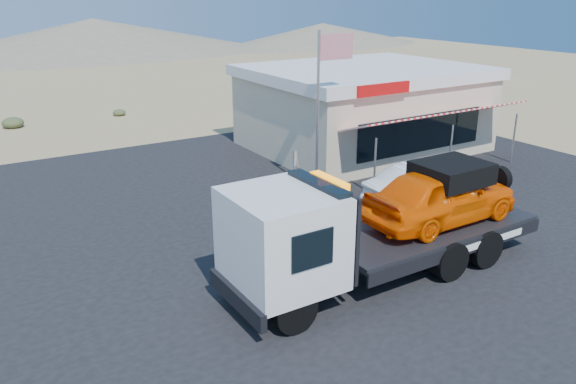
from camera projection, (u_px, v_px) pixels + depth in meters
name	position (u px, v px, depth m)	size (l,w,h in m)	color
ground	(269.00, 273.00, 15.37)	(120.00, 120.00, 0.00)	#A2865C
asphalt_lot	(275.00, 222.00, 18.76)	(32.00, 24.00, 0.02)	black
tow_truck	(383.00, 218.00, 14.75)	(9.22, 2.73, 3.08)	black
white_sedan	(435.00, 187.00, 19.49)	(1.77, 5.08, 1.67)	silver
jerky_store	(363.00, 107.00, 27.09)	(10.40, 9.97, 3.90)	beige
flagpole	(323.00, 95.00, 20.14)	(1.55, 0.10, 6.00)	#99999E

